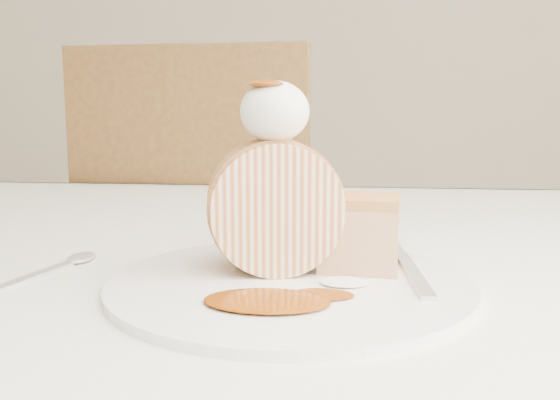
# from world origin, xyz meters

# --- Properties ---
(table) EXTENTS (1.40, 0.90, 0.75)m
(table) POSITION_xyz_m (0.00, 0.20, 0.66)
(table) COLOR silver
(table) RESTS_ON ground
(chair_far) EXTENTS (0.52, 0.52, 1.01)m
(chair_far) POSITION_xyz_m (-0.22, 0.79, 0.58)
(chair_far) COLOR brown
(chair_far) RESTS_ON ground
(plate) EXTENTS (0.33, 0.33, 0.01)m
(plate) POSITION_xyz_m (0.04, -0.00, 0.75)
(plate) COLOR white
(plate) RESTS_ON table
(roulade_slice) EXTENTS (0.12, 0.09, 0.11)m
(roulade_slice) POSITION_xyz_m (0.02, 0.03, 0.81)
(roulade_slice) COLOR beige
(roulade_slice) RESTS_ON plate
(cake_chunk) EXTENTS (0.07, 0.07, 0.06)m
(cake_chunk) POSITION_xyz_m (0.09, 0.04, 0.79)
(cake_chunk) COLOR tan
(cake_chunk) RESTS_ON plate
(whipped_cream) EXTENTS (0.06, 0.06, 0.05)m
(whipped_cream) POSITION_xyz_m (0.02, 0.02, 0.90)
(whipped_cream) COLOR white
(whipped_cream) RESTS_ON roulade_slice
(caramel_drizzle) EXTENTS (0.03, 0.02, 0.01)m
(caramel_drizzle) POSITION_xyz_m (0.01, 0.01, 0.93)
(caramel_drizzle) COLOR #763004
(caramel_drizzle) RESTS_ON whipped_cream
(caramel_pool) EXTENTS (0.10, 0.07, 0.00)m
(caramel_pool) POSITION_xyz_m (0.03, -0.07, 0.76)
(caramel_pool) COLOR #763004
(caramel_pool) RESTS_ON plate
(fork) EXTENTS (0.04, 0.18, 0.00)m
(fork) POSITION_xyz_m (0.14, 0.02, 0.76)
(fork) COLOR silver
(fork) RESTS_ON plate
(spoon) EXTENTS (0.06, 0.15, 0.00)m
(spoon) POSITION_xyz_m (-0.20, -0.01, 0.75)
(spoon) COLOR silver
(spoon) RESTS_ON table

